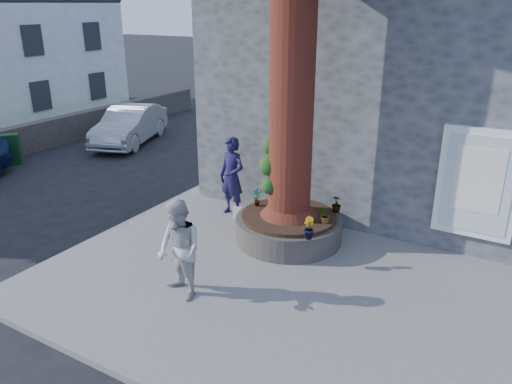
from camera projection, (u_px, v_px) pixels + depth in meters
The scene contains 15 objects.
ground at pixel (205, 275), 9.77m from camera, with size 120.00×120.00×0.00m, color black.
pavement at pixel (297, 269), 9.84m from camera, with size 9.00×8.00×0.12m, color slate.
yellow_line at pixel (127, 224), 12.02m from camera, with size 0.10×30.00×0.01m, color yellow.
stone_shop at pixel (436, 76), 13.27m from camera, with size 10.30×8.30×6.30m.
planter at pixel (288, 227), 10.86m from camera, with size 2.30×2.30×0.60m.
cottage_far at pixel (11, 31), 22.69m from camera, with size 7.30×7.40×8.75m.
man at pixel (232, 177), 11.98m from camera, with size 0.70×0.46×1.92m, color #17153B.
woman at pixel (179, 250), 8.55m from camera, with size 0.87×0.68×1.79m, color #B7B4AF.
shopping_bag at pixel (237, 213), 11.99m from camera, with size 0.20×0.12×0.28m, color white.
car_silver at pixel (130, 125), 18.77m from camera, with size 1.47×4.21×1.39m, color #A1A4A8.
a_board_sign at pixel (12, 149), 16.37m from camera, with size 0.55×0.36×1.00m, color #0E3415.
plant_a at pixel (257, 197), 11.14m from camera, with size 0.21×0.15×0.41m, color gray.
plant_b at pixel (309, 228), 9.58m from camera, with size 0.24×0.23×0.43m, color gray.
plant_c at pixel (336, 204), 10.82m from camera, with size 0.21×0.21×0.37m, color gray.
plant_d at pixel (325, 216), 10.27m from camera, with size 0.30×0.26×0.33m, color gray.
Camera 1 is at (5.19, -6.88, 4.98)m, focal length 35.00 mm.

